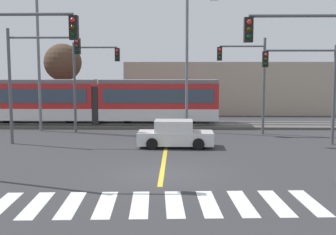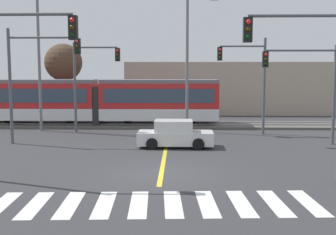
{
  "view_description": "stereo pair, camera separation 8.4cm",
  "coord_description": "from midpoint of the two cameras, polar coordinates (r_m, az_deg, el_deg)",
  "views": [
    {
      "loc": [
        0.65,
        -17.07,
        4.23
      ],
      "look_at": [
        0.09,
        6.93,
        1.6
      ],
      "focal_mm": 45.0,
      "sensor_mm": 36.0,
      "label": 1
    },
    {
      "loc": [
        0.74,
        -17.07,
        4.23
      ],
      "look_at": [
        0.09,
        6.93,
        1.6
      ],
      "focal_mm": 45.0,
      "sensor_mm": 36.0,
      "label": 2
    }
  ],
  "objects": [
    {
      "name": "crosswalk_stripe_7",
      "position": [
        14.06,
        10.05,
        -11.35
      ],
      "size": [
        0.71,
        2.83,
        0.01
      ],
      "primitive_type": "cube",
      "rotation": [
        0.0,
        0.0,
        0.05
      ],
      "color": "silver",
      "rests_on": "ground"
    },
    {
      "name": "crosswalk_stripe_9",
      "position": [
        14.65,
        18.67,
        -10.86
      ],
      "size": [
        0.71,
        2.83,
        0.01
      ],
      "primitive_type": "cube",
      "rotation": [
        0.0,
        0.0,
        0.05
      ],
      "color": "silver",
      "rests_on": "ground"
    },
    {
      "name": "crosswalk_stripe_5",
      "position": [
        13.8,
        0.87,
        -11.59
      ],
      "size": [
        0.71,
        2.83,
        0.01
      ],
      "primitive_type": "cube",
      "rotation": [
        0.0,
        0.0,
        0.05
      ],
      "color": "silver",
      "rests_on": "ground"
    },
    {
      "name": "crosswalk_stripe_4",
      "position": [
        13.8,
        -3.79,
        -11.61
      ],
      "size": [
        0.71,
        2.83,
        0.01
      ],
      "primitive_type": "cube",
      "rotation": [
        0.0,
        0.0,
        0.05
      ],
      "color": "silver",
      "rests_on": "ground"
    },
    {
      "name": "lane_centre_line",
      "position": [
        23.19,
        -0.21,
        -4.25
      ],
      "size": [
        0.2,
        15.36,
        0.01
      ],
      "primitive_type": "cube",
      "color": "gold",
      "rests_on": "ground"
    },
    {
      "name": "street_lamp_west",
      "position": [
        31.2,
        -16.68,
        8.23
      ],
      "size": [
        2.22,
        0.28,
        9.7
      ],
      "color": "slate",
      "rests_on": "ground"
    },
    {
      "name": "street_lamp_centre",
      "position": [
        29.57,
        3.07,
        8.39
      ],
      "size": [
        2.23,
        0.28,
        9.48
      ],
      "color": "slate",
      "rests_on": "ground"
    },
    {
      "name": "ground_plane",
      "position": [
        17.6,
        -0.78,
        -7.66
      ],
      "size": [
        200.0,
        200.0,
        0.0
      ],
      "primitive_type": "plane",
      "color": "#333335"
    },
    {
      "name": "rail_near",
      "position": [
        32.01,
        0.28,
        -0.92
      ],
      "size": [
        120.0,
        0.08,
        0.1
      ],
      "primitive_type": "cube",
      "color": "#939399",
      "rests_on": "track_bed"
    },
    {
      "name": "traffic_light_far_right",
      "position": [
        28.82,
        11.01,
        6.01
      ],
      "size": [
        3.25,
        0.38,
        6.45
      ],
      "color": "#515459",
      "rests_on": "ground"
    },
    {
      "name": "crosswalk_stripe_3",
      "position": [
        13.89,
        -8.43,
        -11.54
      ],
      "size": [
        0.71,
        2.83,
        0.01
      ],
      "primitive_type": "cube",
      "rotation": [
        0.0,
        0.0,
        0.05
      ],
      "color": "silver",
      "rests_on": "ground"
    },
    {
      "name": "building_backdrop_far",
      "position": [
        43.63,
        8.03,
        4.01
      ],
      "size": [
        20.33,
        6.0,
        5.13
      ],
      "primitive_type": "cube",
      "color": "tan",
      "rests_on": "ground"
    },
    {
      "name": "light_rail_tram",
      "position": [
        33.13,
        -9.33,
        2.4
      ],
      "size": [
        18.5,
        2.64,
        3.43
      ],
      "color": "silver",
      "rests_on": "track_bed"
    },
    {
      "name": "crosswalk_stripe_2",
      "position": [
        14.06,
        -12.97,
        -11.41
      ],
      "size": [
        0.71,
        2.83,
        0.01
      ],
      "primitive_type": "cube",
      "rotation": [
        0.0,
        0.0,
        0.05
      ],
      "color": "silver",
      "rests_on": "ground"
    },
    {
      "name": "traffic_light_near_left",
      "position": [
        17.09,
        -20.1,
        6.61
      ],
      "size": [
        3.75,
        0.38,
        6.76
      ],
      "color": "#515459",
      "rests_on": "ground"
    },
    {
      "name": "sedan_crossing",
      "position": [
        23.62,
        1.07,
        -2.35
      ],
      "size": [
        4.22,
        1.95,
        1.52
      ],
      "color": "silver",
      "rests_on": "ground"
    },
    {
      "name": "traffic_light_near_right",
      "position": [
        16.4,
        18.83,
        6.4
      ],
      "size": [
        3.75,
        0.38,
        6.59
      ],
      "color": "#515459",
      "rests_on": "ground"
    },
    {
      "name": "track_bed",
      "position": [
        32.74,
        0.31,
        -1.01
      ],
      "size": [
        120.0,
        4.0,
        0.18
      ],
      "primitive_type": "cube",
      "color": "#56514C",
      "rests_on": "ground"
    },
    {
      "name": "traffic_light_mid_left",
      "position": [
        25.67,
        -17.76,
        6.32
      ],
      "size": [
        4.25,
        0.38,
        6.69
      ],
      "color": "#515459",
      "rests_on": "ground"
    },
    {
      "name": "crosswalk_stripe_1",
      "position": [
        14.32,
        -17.37,
        -11.22
      ],
      "size": [
        0.71,
        2.83,
        0.01
      ],
      "primitive_type": "cube",
      "rotation": [
        0.0,
        0.0,
        0.05
      ],
      "color": "silver",
      "rests_on": "ground"
    },
    {
      "name": "crosswalk_stripe_0",
      "position": [
        14.65,
        -21.59,
        -10.97
      ],
      "size": [
        0.71,
        2.83,
        0.01
      ],
      "primitive_type": "cube",
      "rotation": [
        0.0,
        0.0,
        0.05
      ],
      "color": "silver",
      "rests_on": "ground"
    },
    {
      "name": "crosswalk_stripe_6",
      "position": [
        13.88,
        5.5,
        -11.51
      ],
      "size": [
        0.71,
        2.83,
        0.01
      ],
      "primitive_type": "cube",
      "rotation": [
        0.0,
        0.0,
        0.05
      ],
      "color": "silver",
      "rests_on": "ground"
    },
    {
      "name": "rail_far",
      "position": [
        33.44,
        0.33,
        -0.62
      ],
      "size": [
        120.0,
        0.08,
        0.1
      ],
      "primitive_type": "cube",
      "color": "#939399",
      "rests_on": "track_bed"
    },
    {
      "name": "crosswalk_stripe_8",
      "position": [
        14.31,
        14.45,
        -11.13
      ],
      "size": [
        0.71,
        2.83,
        0.01
      ],
      "primitive_type": "cube",
      "rotation": [
        0.0,
        0.0,
        0.05
      ],
      "color": "silver",
      "rests_on": "ground"
    },
    {
      "name": "traffic_light_far_left",
      "position": [
        29.69,
        -10.48,
        5.91
      ],
      "size": [
        3.25,
        0.38,
        6.22
      ],
      "color": "#515459",
      "rests_on": "ground"
    },
    {
      "name": "bare_tree_west",
      "position": [
        38.9,
        -13.92,
        7.21
      ],
      "size": [
        3.33,
        3.33,
        6.7
      ],
      "color": "brown",
      "rests_on": "ground"
    },
    {
      "name": "traffic_light_mid_right",
      "position": [
        25.54,
        18.64,
        5.16
      ],
      "size": [
        4.25,
        0.38,
        5.74
      ],
      "color": "#515459",
      "rests_on": "ground"
    }
  ]
}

